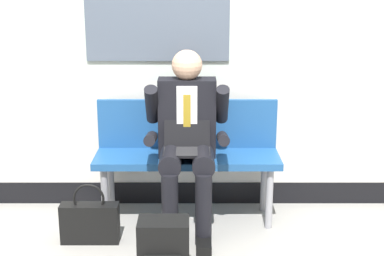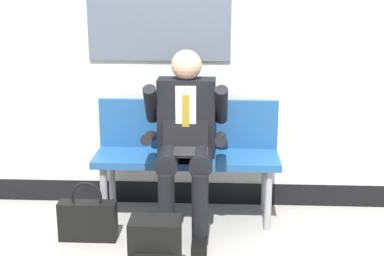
% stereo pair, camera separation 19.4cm
% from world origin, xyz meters
% --- Properties ---
extents(ground_plane, '(18.00, 18.00, 0.00)m').
position_xyz_m(ground_plane, '(0.00, 0.00, 0.00)').
color(ground_plane, gray).
extents(station_wall, '(6.51, 0.17, 2.63)m').
position_xyz_m(station_wall, '(-0.00, 0.61, 1.31)').
color(station_wall, beige).
rests_on(station_wall, ground).
extents(bench_with_person, '(1.31, 0.42, 0.86)m').
position_xyz_m(bench_with_person, '(-0.10, 0.33, 0.53)').
color(bench_with_person, navy).
rests_on(bench_with_person, ground).
extents(person_seated, '(0.57, 0.70, 1.25)m').
position_xyz_m(person_seated, '(-0.10, 0.13, 0.67)').
color(person_seated, black).
rests_on(person_seated, ground).
extents(backpack, '(0.29, 0.23, 0.41)m').
position_xyz_m(backpack, '(-0.22, -0.65, 0.20)').
color(backpack, black).
rests_on(backpack, ground).
extents(handbag, '(0.39, 0.12, 0.41)m').
position_xyz_m(handbag, '(-0.74, -0.10, 0.14)').
color(handbag, black).
rests_on(handbag, ground).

